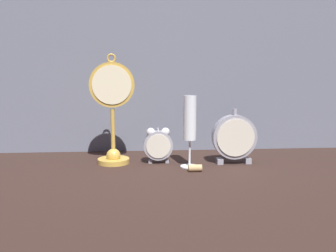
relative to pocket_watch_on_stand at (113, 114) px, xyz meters
name	(u,v)px	position (x,y,z in m)	size (l,w,h in m)	color
ground_plane	(170,172)	(0.18, -0.13, -0.17)	(4.00, 4.00, 0.00)	black
fabric_backdrop_drape	(163,52)	(0.18, 0.20, 0.21)	(1.61, 0.01, 0.77)	slate
pocket_watch_on_stand	(113,114)	(0.00, 0.00, 0.00)	(0.15, 0.11, 0.37)	gold
alarm_clock_twin_bell	(158,144)	(0.15, -0.01, -0.10)	(0.10, 0.03, 0.12)	gray
mantel_clock_silver	(234,137)	(0.41, -0.04, -0.08)	(0.15, 0.04, 0.19)	gray
champagne_flute	(190,123)	(0.25, -0.07, -0.02)	(0.06, 0.06, 0.23)	silver
wine_cork	(195,168)	(0.26, -0.13, -0.16)	(0.02, 0.02, 0.04)	tan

